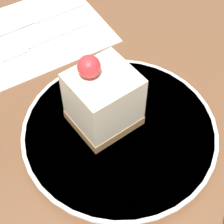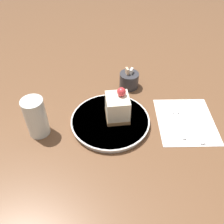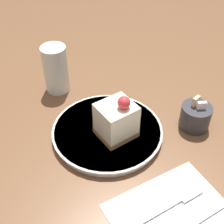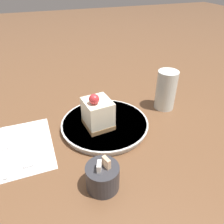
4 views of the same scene
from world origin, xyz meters
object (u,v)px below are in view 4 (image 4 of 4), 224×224
object	(u,v)px
knife	(5,145)
plate	(105,124)
drinking_glass	(166,90)
fork	(26,148)
cake_slice	(98,113)
sugar_bowl	(103,177)

from	to	relation	value
knife	plate	bearing A→B (deg)	175.41
drinking_glass	fork	bearing A→B (deg)	7.90
fork	cake_slice	bearing A→B (deg)	-178.88
plate	knife	distance (m)	0.26
sugar_bowl	drinking_glass	bearing A→B (deg)	-141.11
cake_slice	drinking_glass	bearing A→B (deg)	-175.71
plate	cake_slice	bearing A→B (deg)	25.22
fork	sugar_bowl	world-z (taller)	sugar_bowl
plate	drinking_glass	xyz separation A→B (m)	(-0.21, -0.04, 0.05)
fork	knife	size ratio (longest dim) A/B	0.81
cake_slice	drinking_glass	distance (m)	0.24
plate	cake_slice	world-z (taller)	cake_slice
fork	drinking_glass	bearing A→B (deg)	-174.78
plate	fork	xyz separation A→B (m)	(0.21, 0.02, -0.01)
cake_slice	knife	world-z (taller)	cake_slice
drinking_glass	cake_slice	bearing A→B (deg)	11.17
knife	sugar_bowl	xyz separation A→B (m)	(-0.20, 0.20, 0.02)
plate	sugar_bowl	world-z (taller)	sugar_bowl
fork	plate	bearing A→B (deg)	-176.47
knife	drinking_glass	distance (m)	0.48
fork	sugar_bowl	size ratio (longest dim) A/B	2.02
cake_slice	knife	xyz separation A→B (m)	(0.24, -0.02, -0.05)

